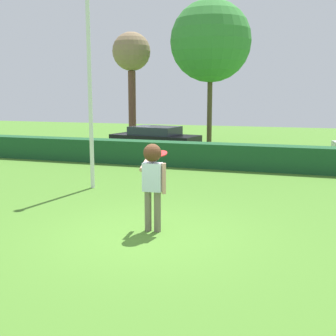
{
  "coord_description": "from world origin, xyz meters",
  "views": [
    {
      "loc": [
        2.97,
        -7.73,
        2.77
      ],
      "look_at": [
        0.04,
        1.21,
        1.15
      ],
      "focal_mm": 45.84,
      "sensor_mm": 36.0,
      "label": 1
    }
  ],
  "objects": [
    {
      "name": "ground_plane",
      "position": [
        0.0,
        0.0,
        0.0
      ],
      "size": [
        60.0,
        60.0,
        0.0
      ],
      "primitive_type": "plane",
      "color": "#477828"
    },
    {
      "name": "lamppost",
      "position": [
        -3.1,
        3.53,
        3.23
      ],
      "size": [
        0.24,
        0.24,
        5.84
      ],
      "color": "silver",
      "rests_on": "ground"
    },
    {
      "name": "person",
      "position": [
        0.04,
        0.22,
        1.17
      ],
      "size": [
        0.59,
        0.76,
        1.8
      ],
      "color": "#6F6854",
      "rests_on": "ground"
    },
    {
      "name": "bare_elm_tree",
      "position": [
        -6.29,
        14.2,
        4.82
      ],
      "size": [
        2.05,
        2.05,
        6.06
      ],
      "color": "brown",
      "rests_on": "ground"
    },
    {
      "name": "oak_tree",
      "position": [
        -2.05,
        14.64,
        5.45
      ],
      "size": [
        4.17,
        4.17,
        7.55
      ],
      "color": "brown",
      "rests_on": "ground"
    },
    {
      "name": "parked_car_black",
      "position": [
        -4.03,
        11.6,
        0.69
      ],
      "size": [
        4.42,
        2.38,
        1.25
      ],
      "color": "black",
      "rests_on": "ground"
    },
    {
      "name": "hedge_row",
      "position": [
        0.0,
        8.18,
        0.46
      ],
      "size": [
        22.46,
        0.9,
        0.93
      ],
      "primitive_type": "cube",
      "color": "#1B4C28",
      "rests_on": "ground"
    },
    {
      "name": "frisbee",
      "position": [
        0.05,
        0.67,
        1.55
      ],
      "size": [
        0.28,
        0.27,
        0.11
      ],
      "color": "red"
    }
  ]
}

